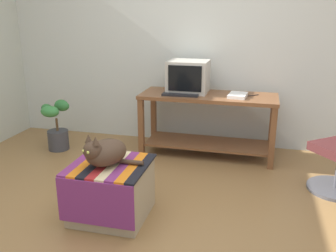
# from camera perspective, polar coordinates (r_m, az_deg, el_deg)

# --- Properties ---
(ground_plane) EXTENTS (14.00, 14.00, 0.00)m
(ground_plane) POSITION_cam_1_polar(r_m,az_deg,el_deg) (3.00, -3.78, -14.94)
(ground_plane) COLOR olive
(back_wall) EXTENTS (8.00, 0.10, 2.60)m
(back_wall) POSITION_cam_1_polar(r_m,az_deg,el_deg) (4.53, 4.01, 13.55)
(back_wall) COLOR silver
(back_wall) RESTS_ON ground_plane
(desk) EXTENTS (1.52, 0.58, 0.71)m
(desk) POSITION_cam_1_polar(r_m,az_deg,el_deg) (4.19, 6.21, 1.86)
(desk) COLOR brown
(desk) RESTS_ON ground_plane
(tv_monitor) EXTENTS (0.45, 0.39, 0.36)m
(tv_monitor) POSITION_cam_1_polar(r_m,az_deg,el_deg) (4.21, 3.16, 7.63)
(tv_monitor) COLOR #BCB7A8
(tv_monitor) RESTS_ON desk
(keyboard) EXTENTS (0.40, 0.16, 0.02)m
(keyboard) POSITION_cam_1_polar(r_m,az_deg,el_deg) (4.06, 1.96, 4.92)
(keyboard) COLOR black
(keyboard) RESTS_ON desk
(book) EXTENTS (0.21, 0.28, 0.04)m
(book) POSITION_cam_1_polar(r_m,az_deg,el_deg) (4.06, 10.78, 4.71)
(book) COLOR white
(book) RESTS_ON desk
(ottoman_with_blanket) EXTENTS (0.60, 0.60, 0.45)m
(ottoman_with_blanket) POSITION_cam_1_polar(r_m,az_deg,el_deg) (3.03, -8.85, -9.80)
(ottoman_with_blanket) COLOR tan
(ottoman_with_blanket) RESTS_ON ground_plane
(cat) EXTENTS (0.48, 0.43, 0.28)m
(cat) POSITION_cam_1_polar(r_m,az_deg,el_deg) (2.87, -9.81, -4.02)
(cat) COLOR #473323
(cat) RESTS_ON ottoman_with_blanket
(potted_plant) EXTENTS (0.37, 0.43, 0.61)m
(potted_plant) POSITION_cam_1_polar(r_m,az_deg,el_deg) (4.56, -16.84, -0.00)
(potted_plant) COLOR #3D3D42
(potted_plant) RESTS_ON ground_plane
(pen) EXTENTS (0.11, 0.10, 0.01)m
(pen) POSITION_cam_1_polar(r_m,az_deg,el_deg) (4.16, 13.12, 4.67)
(pen) COLOR black
(pen) RESTS_ON desk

